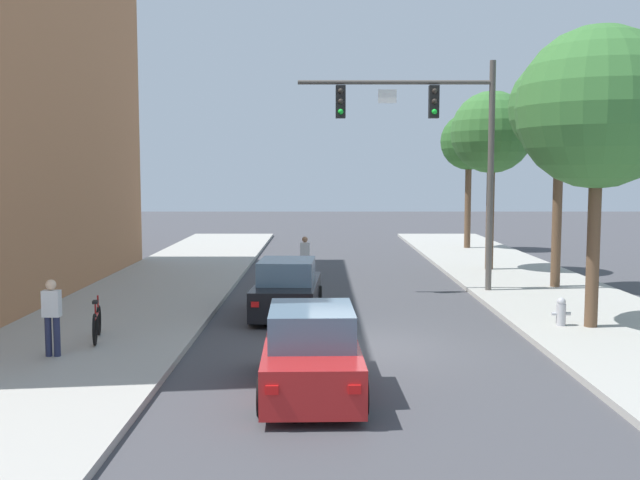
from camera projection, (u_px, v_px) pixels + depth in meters
name	position (u px, v px, depth m)	size (l,w,h in m)	color
ground_plane	(360.00, 348.00, 16.66)	(120.00, 120.00, 0.00)	#424247
sidewalk_left	(77.00, 345.00, 16.62)	(5.00, 60.00, 0.15)	#A8A59E
traffic_signal_mast	(433.00, 133.00, 23.61)	(6.41, 0.38, 7.50)	#514C47
car_lead_black	(284.00, 290.00, 20.48)	(1.98, 4.31, 1.60)	black
car_following_red	(308.00, 354.00, 13.24)	(1.92, 4.28, 1.60)	#B21E1E
pedestrian_sidewalk_left_walker	(48.00, 314.00, 15.23)	(0.36, 0.22, 1.64)	#232847
pedestrian_crossing_road	(301.00, 256.00, 27.35)	(0.36, 0.22, 1.64)	#333338
bicycle_leaning	(93.00, 324.00, 16.77)	(0.44, 1.74, 0.98)	black
fire_hydrant	(557.00, 311.00, 18.44)	(0.48, 0.24, 0.72)	#B2B2B7
street_tree_nearest	(594.00, 108.00, 17.84)	(4.00, 4.00, 7.48)	brown
street_tree_second	(556.00, 109.00, 24.29)	(3.41, 3.41, 7.78)	brown
street_tree_third	(488.00, 133.00, 28.84)	(3.26, 3.26, 7.13)	brown
street_tree_farthest	(465.00, 142.00, 37.31)	(2.93, 2.93, 6.97)	brown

